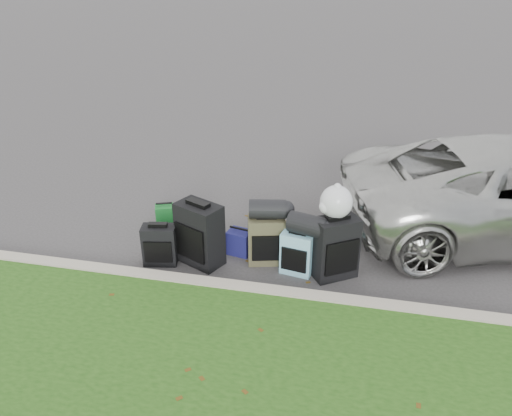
% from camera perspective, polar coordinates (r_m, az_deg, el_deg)
% --- Properties ---
extents(ground, '(120.00, 120.00, 0.00)m').
position_cam_1_polar(ground, '(6.72, 0.47, -5.03)').
color(ground, '#383535').
rests_on(ground, ground).
extents(curb, '(120.00, 0.18, 0.15)m').
position_cam_1_polar(curb, '(5.87, -1.55, -9.40)').
color(curb, '#9E937F').
rests_on(curb, ground).
extents(suitcase_small_black, '(0.46, 0.31, 0.53)m').
position_cam_1_polar(suitcase_small_black, '(6.47, -10.94, -4.18)').
color(suitcase_small_black, black).
rests_on(suitcase_small_black, ground).
extents(suitcase_large_black_left, '(0.66, 0.55, 0.82)m').
position_cam_1_polar(suitcase_large_black_left, '(6.34, -6.45, -2.99)').
color(suitcase_large_black_left, black).
rests_on(suitcase_large_black_left, ground).
extents(suitcase_olive, '(0.52, 0.39, 0.63)m').
position_cam_1_polar(suitcase_olive, '(6.37, 1.18, -3.65)').
color(suitcase_olive, '#383622').
rests_on(suitcase_olive, ground).
extents(suitcase_teal, '(0.42, 0.29, 0.55)m').
position_cam_1_polar(suitcase_teal, '(6.19, 4.73, -5.15)').
color(suitcase_teal, '#6196B5').
rests_on(suitcase_teal, ground).
extents(suitcase_large_black_right, '(0.61, 0.55, 0.78)m').
position_cam_1_polar(suitcase_large_black_right, '(6.13, 9.04, -4.50)').
color(suitcase_large_black_right, black).
rests_on(suitcase_large_black_right, ground).
extents(tote_green, '(0.32, 0.29, 0.30)m').
position_cam_1_polar(tote_green, '(7.46, -10.38, -0.77)').
color(tote_green, '#176926').
rests_on(tote_green, ground).
extents(tote_navy, '(0.35, 0.30, 0.33)m').
position_cam_1_polar(tote_navy, '(6.62, -1.88, -3.91)').
color(tote_navy, navy).
rests_on(tote_navy, ground).
extents(duffel_left, '(0.49, 0.32, 0.24)m').
position_cam_1_polar(duffel_left, '(6.16, 1.31, -0.12)').
color(duffel_left, black).
rests_on(duffel_left, suitcase_olive).
extents(duffel_right, '(0.51, 0.37, 0.26)m').
position_cam_1_polar(duffel_right, '(5.98, 5.92, -1.92)').
color(duffel_right, black).
rests_on(duffel_right, suitcase_teal).
extents(trash_bag, '(0.39, 0.39, 0.39)m').
position_cam_1_polar(trash_bag, '(5.90, 9.16, 0.68)').
color(trash_bag, silver).
rests_on(trash_bag, suitcase_large_black_right).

